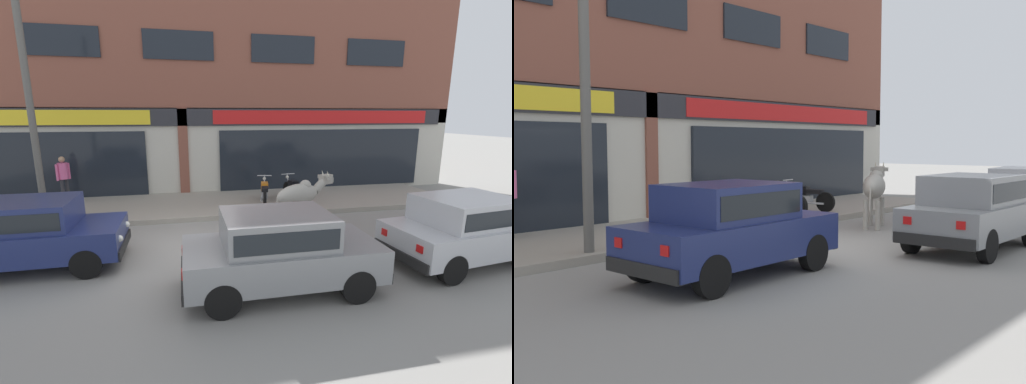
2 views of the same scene
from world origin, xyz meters
The scene contains 9 objects.
ground_plane centered at (0.00, 0.00, 0.00)m, with size 90.00×90.00×0.00m, color gray.
sidewalk centered at (0.00, 3.95, 0.08)m, with size 19.00×3.50×0.15m, color gray.
shop_building centered at (-0.01, 5.96, 4.44)m, with size 23.00×1.40×9.31m.
cow centered at (3.07, 0.88, 1.01)m, with size 2.01×1.14×1.61m.
car_0 centered at (-3.15, -0.28, 0.81)m, with size 3.63×1.64×1.46m.
car_2 centered at (1.62, -2.19, 0.81)m, with size 3.63×1.63×1.46m.
motorcycle_0 centered at (2.67, 3.42, 0.54)m, with size 0.66×1.79×0.88m.
motorcycle_1 centered at (3.81, 3.56, 0.54)m, with size 0.52×1.81×0.88m.
utility_pole centered at (-3.89, 2.50, 3.24)m, with size 0.18×0.18×6.18m, color #595651.
Camera 2 is at (-9.71, -6.74, 2.07)m, focal length 42.00 mm.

